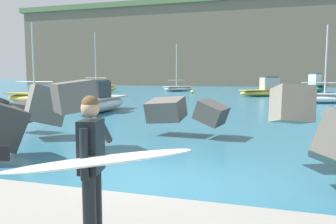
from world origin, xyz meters
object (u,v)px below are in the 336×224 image
boat_near_left (318,98)px  mooring_buoy_inner (287,107)px  station_building_west (180,10)px  boat_near_centre (39,98)px  boat_near_right (313,86)px  boat_far_right (101,102)px  boat_far_centre (99,88)px  mooring_buoy_middle (192,92)px  boat_far_left (178,88)px  station_building_central (221,6)px  boat_mid_centre (267,90)px  surfer_with_board (92,162)px

boat_near_left → mooring_buoy_inner: bearing=-111.0°
mooring_buoy_inner → station_building_west: (-28.98, 78.81, 21.73)m
boat_near_centre → boat_near_right: bearing=50.4°
boat_far_right → mooring_buoy_inner: boat_far_right is taller
boat_far_right → station_building_west: size_ratio=0.75×
station_building_west → boat_far_centre: bearing=-85.5°
boat_far_centre → mooring_buoy_middle: 13.73m
boat_near_right → boat_far_left: (-18.29, -2.69, -0.36)m
boat_near_centre → boat_far_centre: size_ratio=0.77×
mooring_buoy_middle → station_building_central: size_ratio=0.05×
boat_mid_centre → station_building_west: size_ratio=0.76×
surfer_with_board → boat_mid_centre: bearing=88.3°
boat_far_left → boat_far_right: size_ratio=1.12×
boat_near_left → mooring_buoy_inner: boat_near_left is taller
boat_far_right → surfer_with_board: bearing=-62.1°
station_building_west → boat_near_left: bearing=-66.3°
boat_near_centre → boat_far_centre: (-5.59, 19.89, 0.10)m
boat_far_left → boat_far_right: boat_far_left is taller
boat_near_right → boat_mid_centre: (-5.81, -11.58, -0.15)m
boat_far_left → boat_far_centre: boat_far_centre is taller
boat_near_right → station_building_central: station_building_central is taller
boat_far_left → boat_far_centre: 11.35m
surfer_with_board → boat_far_left: boat_far_left is taller
surfer_with_board → mooring_buoy_middle: 39.31m
mooring_buoy_middle → mooring_buoy_inner: bearing=-59.5°
surfer_with_board → boat_far_right: surfer_with_board is taller
mooring_buoy_inner → station_building_west: bearing=110.2°
surfer_with_board → boat_near_centre: 25.42m
mooring_buoy_middle → boat_mid_centre: bearing=-16.7°
boat_far_left → boat_near_right: bearing=8.4°
boat_mid_centre → station_building_central: 61.54m
boat_far_left → station_building_west: station_building_west is taller
boat_near_right → boat_far_centre: size_ratio=0.52×
station_building_central → boat_far_right: bearing=-86.6°
surfer_with_board → boat_far_right: bearing=117.9°
boat_near_centre → station_building_central: (3.13, 72.44, 20.51)m
boat_near_right → mooring_buoy_inner: bearing=-98.7°
boat_far_right → station_building_central: bearing=93.4°
mooring_buoy_middle → boat_far_left: bearing=119.6°
boat_mid_centre → boat_far_centre: boat_far_centre is taller
surfer_with_board → boat_near_left: size_ratio=0.34×
boat_near_right → boat_far_right: size_ratio=0.71×
boat_far_centre → mooring_buoy_inner: bearing=-38.3°
surfer_with_board → boat_near_right: size_ratio=0.50×
mooring_buoy_middle → surfer_with_board: bearing=-78.4°
boat_near_left → boat_far_right: bearing=-140.3°
mooring_buoy_inner → mooring_buoy_middle: size_ratio=1.00×
surfer_with_board → boat_mid_centre: boat_mid_centre is taller
boat_near_centre → boat_near_right: size_ratio=1.49×
mooring_buoy_inner → station_building_central: bearing=102.3°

